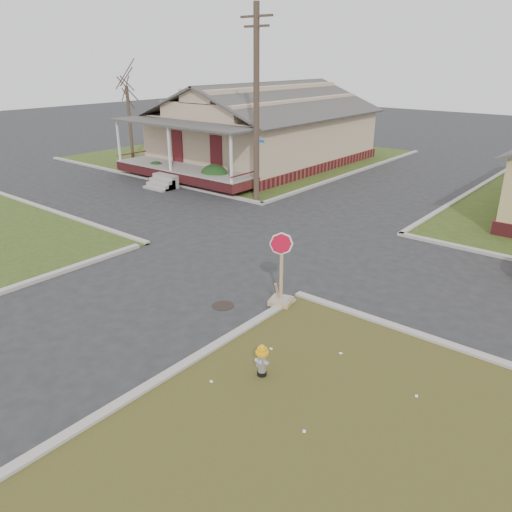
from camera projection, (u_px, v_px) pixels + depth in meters
The scene contains 11 objects.
ground at pixel (184, 280), 16.12m from camera, with size 120.00×120.00×0.00m, color #262729.
verge_far_left at pixel (242, 155), 36.70m from camera, with size 19.00×19.00×0.05m, color #324518.
curbs at pixel (276, 240), 19.72m from camera, with size 80.00×40.00×0.12m, color #ADA69C, non-canonical shape.
manhole at pixel (223, 306), 14.47m from camera, with size 0.64×0.64×0.01m, color black.
corner_house at pixel (263, 129), 33.16m from camera, with size 10.10×15.50×5.30m.
utility_pole at pixel (256, 105), 23.27m from camera, with size 1.80×0.28×9.00m.
tree_far_left at pixel (130, 123), 34.40m from camera, with size 0.22×0.22×4.90m, color #3B2D22.
fire_hydrant at pixel (262, 359), 11.08m from camera, with size 0.29×0.29×0.79m.
stop_sign at pixel (281, 289), 14.33m from camera, with size 0.62×0.61×2.20m.
hedge_left at pixel (156, 169), 29.72m from camera, with size 1.29×1.05×0.98m, color #153814.
hedge_right at pixel (214, 176), 27.32m from camera, with size 1.57×1.29×1.20m, color #153814.
Camera 1 is at (11.10, -9.90, 6.71)m, focal length 35.00 mm.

